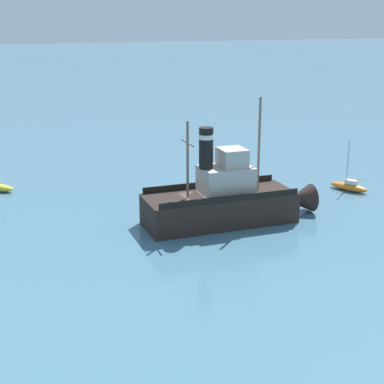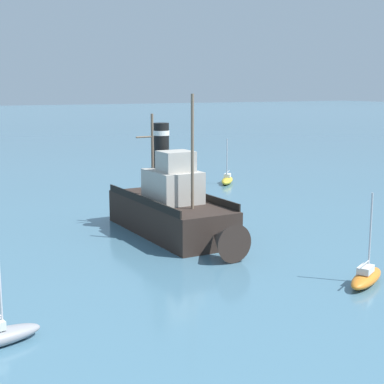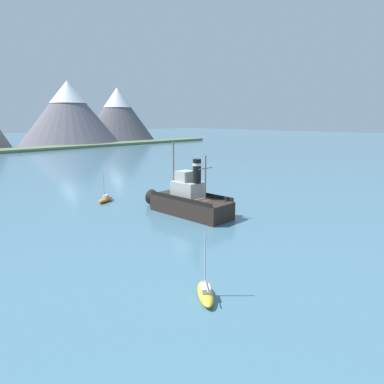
# 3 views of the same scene
# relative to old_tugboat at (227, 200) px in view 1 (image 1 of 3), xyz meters

# --- Properties ---
(ground_plane) EXTENTS (600.00, 600.00, 0.00)m
(ground_plane) POSITION_rel_old_tugboat_xyz_m (-0.10, -2.35, -1.83)
(ground_plane) COLOR #477289
(old_tugboat) EXTENTS (4.54, 14.43, 9.90)m
(old_tugboat) POSITION_rel_old_tugboat_xyz_m (0.00, 0.00, 0.00)
(old_tugboat) COLOR #2D231E
(old_tugboat) RESTS_ON ground
(sailboat_orange) EXTENTS (3.87, 2.75, 4.90)m
(sailboat_orange) POSITION_rel_old_tugboat_xyz_m (-4.13, 14.31, -1.40)
(sailboat_orange) COLOR orange
(sailboat_orange) RESTS_ON ground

